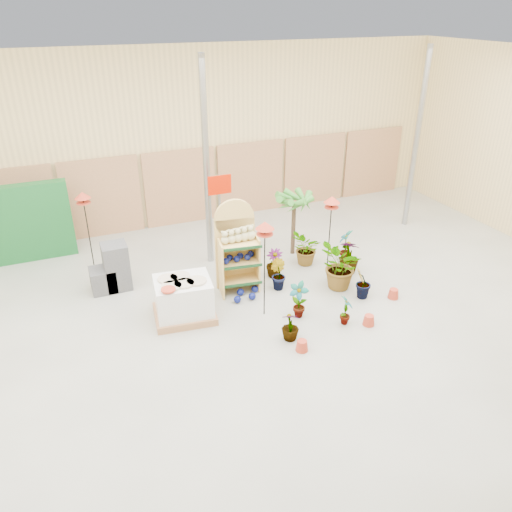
# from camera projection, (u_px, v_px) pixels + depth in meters

# --- Properties ---
(room) EXTENTS (15.20, 12.10, 4.70)m
(room) POSITION_uv_depth(u_px,v_px,m) (253.00, 210.00, 8.46)
(room) COLOR gray
(room) RESTS_ON ground
(display_shelf) EXTENTS (0.88, 0.63, 1.95)m
(display_shelf) POSITION_uv_depth(u_px,v_px,m) (236.00, 250.00, 10.09)
(display_shelf) COLOR tan
(display_shelf) RESTS_ON ground
(teddy_bears) EXTENTS (0.72, 0.20, 0.32)m
(teddy_bears) POSITION_uv_depth(u_px,v_px,m) (239.00, 236.00, 9.87)
(teddy_bears) COLOR #C4BA80
(teddy_bears) RESTS_ON display_shelf
(gazing_balls_shelf) EXTENTS (0.72, 0.24, 0.14)m
(gazing_balls_shelf) POSITION_uv_depth(u_px,v_px,m) (238.00, 257.00, 10.05)
(gazing_balls_shelf) COLOR #0A1258
(gazing_balls_shelf) RESTS_ON display_shelf
(gazing_balls_floor) EXTENTS (0.63, 0.39, 0.15)m
(gazing_balls_floor) POSITION_uv_depth(u_px,v_px,m) (246.00, 294.00, 10.11)
(gazing_balls_floor) COLOR #0A1258
(gazing_balls_floor) RESTS_ON ground
(pallet_stack) EXTENTS (1.23, 1.06, 0.83)m
(pallet_stack) POSITION_uv_depth(u_px,v_px,m) (184.00, 299.00, 9.34)
(pallet_stack) COLOR #996743
(pallet_stack) RESTS_ON ground
(charcoal_planters) EXTENTS (0.80, 0.50, 1.00)m
(charcoal_planters) POSITION_uv_depth(u_px,v_px,m) (112.00, 271.00, 10.28)
(charcoal_planters) COLOR #38383A
(charcoal_planters) RESTS_ON ground
(trellis_stock) EXTENTS (2.00, 0.30, 1.80)m
(trellis_stock) POSITION_uv_depth(u_px,v_px,m) (26.00, 223.00, 11.26)
(trellis_stock) COLOR #135522
(trellis_stock) RESTS_ON ground
(offer_sign) EXTENTS (0.50, 0.08, 2.20)m
(offer_sign) POSITION_uv_depth(u_px,v_px,m) (220.00, 204.00, 10.48)
(offer_sign) COLOR gray
(offer_sign) RESTS_ON ground
(bird_table_front) EXTENTS (0.34, 0.34, 1.93)m
(bird_table_front) POSITION_uv_depth(u_px,v_px,m) (265.00, 229.00, 8.79)
(bird_table_front) COLOR black
(bird_table_front) RESTS_ON ground
(bird_table_right) EXTENTS (0.34, 0.34, 1.80)m
(bird_table_right) POSITION_uv_depth(u_px,v_px,m) (332.00, 202.00, 10.31)
(bird_table_right) COLOR black
(bird_table_right) RESTS_ON ground
(bird_table_back) EXTENTS (0.34, 0.34, 1.78)m
(bird_table_back) POSITION_uv_depth(u_px,v_px,m) (83.00, 198.00, 10.58)
(bird_table_back) COLOR black
(bird_table_back) RESTS_ON ground
(palm) EXTENTS (0.70, 0.70, 1.62)m
(palm) POSITION_uv_depth(u_px,v_px,m) (294.00, 199.00, 11.30)
(palm) COLOR #453221
(palm) RESTS_ON ground
(potted_plant_0) EXTENTS (0.45, 0.47, 0.74)m
(potted_plant_0) POSITION_uv_depth(u_px,v_px,m) (298.00, 300.00, 9.37)
(potted_plant_0) COLOR #378028
(potted_plant_0) RESTS_ON ground
(potted_plant_2) EXTENTS (1.19, 1.20, 1.01)m
(potted_plant_2) POSITION_uv_depth(u_px,v_px,m) (341.00, 267.00, 10.23)
(potted_plant_2) COLOR #378028
(potted_plant_2) RESTS_ON ground
(potted_plant_3) EXTENTS (0.62, 0.62, 0.78)m
(potted_plant_3) POSITION_uv_depth(u_px,v_px,m) (349.00, 256.00, 10.92)
(potted_plant_3) COLOR #378028
(potted_plant_3) RESTS_ON ground
(potted_plant_4) EXTENTS (0.47, 0.49, 0.78)m
(potted_plant_4) POSITION_uv_depth(u_px,v_px,m) (346.00, 245.00, 11.44)
(potted_plant_4) COLOR #378028
(potted_plant_4) RESTS_ON ground
(potted_plant_5) EXTENTS (0.35, 0.41, 0.65)m
(potted_plant_5) POSITION_uv_depth(u_px,v_px,m) (278.00, 274.00, 10.33)
(potted_plant_5) COLOR #378028
(potted_plant_5) RESTS_ON ground
(potted_plant_6) EXTENTS (0.91, 0.93, 0.78)m
(potted_plant_6) POSITION_uv_depth(u_px,v_px,m) (306.00, 249.00, 11.23)
(potted_plant_6) COLOR #378028
(potted_plant_6) RESTS_ON ground
(potted_plant_7) EXTENTS (0.41, 0.41, 0.55)m
(potted_plant_7) POSITION_uv_depth(u_px,v_px,m) (290.00, 326.00, 8.77)
(potted_plant_7) COLOR #378028
(potted_plant_7) RESTS_ON ground
(potted_plant_8) EXTENTS (0.33, 0.39, 0.61)m
(potted_plant_8) POSITION_uv_depth(u_px,v_px,m) (346.00, 310.00, 9.18)
(potted_plant_8) COLOR #378028
(potted_plant_8) RESTS_ON ground
(potted_plant_9) EXTENTS (0.48, 0.46, 0.69)m
(potted_plant_9) POSITION_uv_depth(u_px,v_px,m) (363.00, 283.00, 9.96)
(potted_plant_9) COLOR #378028
(potted_plant_9) RESTS_ON ground
(potted_plant_11) EXTENTS (0.50, 0.50, 0.63)m
(potted_plant_11) POSITION_uv_depth(u_px,v_px,m) (274.00, 263.00, 10.79)
(potted_plant_11) COLOR #378028
(potted_plant_11) RESTS_ON ground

